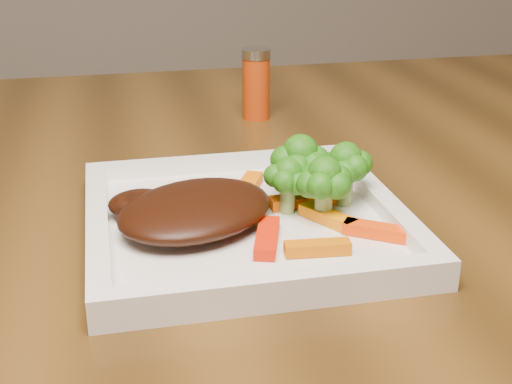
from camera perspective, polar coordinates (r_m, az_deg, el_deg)
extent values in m
cube|color=white|center=(0.63, -0.90, -2.69)|extent=(0.27, 0.27, 0.01)
ellipsoid|color=black|center=(0.61, -4.86, -1.39)|extent=(0.18, 0.17, 0.03)
cube|color=#CD6403|center=(0.56, 4.94, -4.48)|extent=(0.05, 0.02, 0.01)
cube|color=#FF4104|center=(0.60, 9.82, -3.10)|extent=(0.06, 0.05, 0.01)
cube|color=red|center=(0.58, 0.89, -3.68)|extent=(0.04, 0.07, 0.01)
cube|color=orange|center=(0.68, -0.68, 0.40)|extent=(0.04, 0.06, 0.01)
cube|color=orange|center=(0.62, 5.77, -1.99)|extent=(0.04, 0.06, 0.01)
cube|color=#E35603|center=(0.65, 3.77, -0.67)|extent=(0.06, 0.02, 0.01)
cylinder|color=#B8360A|center=(0.94, 0.00, 8.63)|extent=(0.05, 0.05, 0.09)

